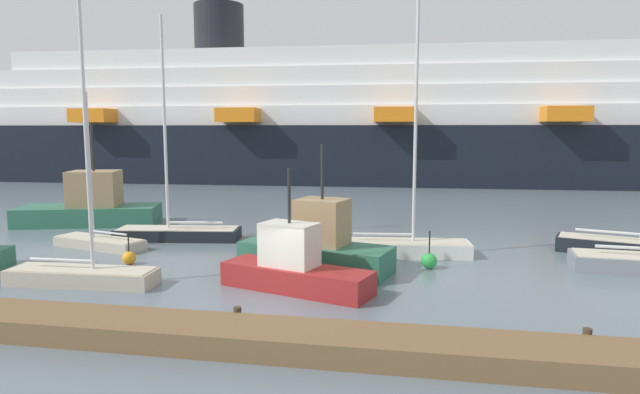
{
  "coord_description": "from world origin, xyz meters",
  "views": [
    {
      "loc": [
        5.28,
        -17.79,
        6.14
      ],
      "look_at": [
        0.0,
        11.17,
        2.42
      ],
      "focal_mm": 30.45,
      "sensor_mm": 36.0,
      "label": 1
    }
  ],
  "objects_px": {
    "fishing_boat_3": "(294,267)",
    "channel_buoy_1": "(129,258)",
    "fishing_boat_0": "(91,206)",
    "sailboat_0": "(403,244)",
    "sailboat_1": "(99,241)",
    "cruise_ship": "(394,124)",
    "sailboat_5": "(178,230)",
    "sailboat_3": "(82,271)",
    "channel_buoy_2": "(429,261)",
    "fishing_boat_1": "(317,247)",
    "sailboat_4": "(629,245)"
  },
  "relations": [
    {
      "from": "fishing_boat_3",
      "to": "channel_buoy_1",
      "type": "bearing_deg",
      "value": 1.63
    },
    {
      "from": "channel_buoy_1",
      "to": "fishing_boat_0",
      "type": "bearing_deg",
      "value": 130.56
    },
    {
      "from": "sailboat_0",
      "to": "channel_buoy_1",
      "type": "relative_size",
      "value": 8.98
    },
    {
      "from": "sailboat_1",
      "to": "cruise_ship",
      "type": "relative_size",
      "value": 0.07
    },
    {
      "from": "sailboat_0",
      "to": "fishing_boat_3",
      "type": "xyz_separation_m",
      "value": [
        -3.91,
        -6.46,
        0.3
      ]
    },
    {
      "from": "sailboat_5",
      "to": "cruise_ship",
      "type": "xyz_separation_m",
      "value": [
        10.08,
        37.44,
        6.18
      ]
    },
    {
      "from": "sailboat_3",
      "to": "channel_buoy_2",
      "type": "bearing_deg",
      "value": 17.79
    },
    {
      "from": "channel_buoy_2",
      "to": "cruise_ship",
      "type": "height_order",
      "value": "cruise_ship"
    },
    {
      "from": "sailboat_5",
      "to": "fishing_boat_3",
      "type": "relative_size",
      "value": 1.96
    },
    {
      "from": "fishing_boat_0",
      "to": "fishing_boat_1",
      "type": "distance_m",
      "value": 18.58
    },
    {
      "from": "fishing_boat_0",
      "to": "sailboat_4",
      "type": "bearing_deg",
      "value": -21.17
    },
    {
      "from": "fishing_boat_0",
      "to": "channel_buoy_2",
      "type": "bearing_deg",
      "value": -34.71
    },
    {
      "from": "fishing_boat_3",
      "to": "cruise_ship",
      "type": "relative_size",
      "value": 0.05
    },
    {
      "from": "sailboat_3",
      "to": "cruise_ship",
      "type": "distance_m",
      "value": 47.82
    },
    {
      "from": "fishing_boat_0",
      "to": "cruise_ship",
      "type": "height_order",
      "value": "cruise_ship"
    },
    {
      "from": "fishing_boat_0",
      "to": "channel_buoy_2",
      "type": "relative_size",
      "value": 5.41
    },
    {
      "from": "sailboat_0",
      "to": "fishing_boat_3",
      "type": "distance_m",
      "value": 7.56
    },
    {
      "from": "sailboat_0",
      "to": "sailboat_3",
      "type": "height_order",
      "value": "sailboat_0"
    },
    {
      "from": "sailboat_1",
      "to": "sailboat_4",
      "type": "bearing_deg",
      "value": -157.77
    },
    {
      "from": "sailboat_0",
      "to": "sailboat_5",
      "type": "bearing_deg",
      "value": 165.72
    },
    {
      "from": "channel_buoy_1",
      "to": "sailboat_0",
      "type": "bearing_deg",
      "value": 18.25
    },
    {
      "from": "sailboat_5",
      "to": "fishing_boat_1",
      "type": "height_order",
      "value": "sailboat_5"
    },
    {
      "from": "cruise_ship",
      "to": "sailboat_3",
      "type": "bearing_deg",
      "value": -104.61
    },
    {
      "from": "channel_buoy_1",
      "to": "fishing_boat_1",
      "type": "bearing_deg",
      "value": 3.63
    },
    {
      "from": "sailboat_5",
      "to": "fishing_boat_3",
      "type": "xyz_separation_m",
      "value": [
        8.53,
        -8.1,
        0.34
      ]
    },
    {
      "from": "sailboat_1",
      "to": "sailboat_3",
      "type": "xyz_separation_m",
      "value": [
        3.2,
        -6.2,
        0.17
      ]
    },
    {
      "from": "cruise_ship",
      "to": "sailboat_5",
      "type": "bearing_deg",
      "value": -107.56
    },
    {
      "from": "fishing_boat_3",
      "to": "channel_buoy_2",
      "type": "distance_m",
      "value": 6.64
    },
    {
      "from": "sailboat_3",
      "to": "channel_buoy_2",
      "type": "xyz_separation_m",
      "value": [
        13.54,
        4.99,
        -0.19
      ]
    },
    {
      "from": "fishing_boat_0",
      "to": "fishing_boat_1",
      "type": "height_order",
      "value": "fishing_boat_0"
    },
    {
      "from": "sailboat_0",
      "to": "sailboat_5",
      "type": "xyz_separation_m",
      "value": [
        -12.43,
        1.64,
        -0.04
      ]
    },
    {
      "from": "fishing_boat_1",
      "to": "channel_buoy_2",
      "type": "xyz_separation_m",
      "value": [
        4.81,
        1.17,
        -0.68
      ]
    },
    {
      "from": "fishing_boat_0",
      "to": "fishing_boat_3",
      "type": "relative_size",
      "value": 1.48
    },
    {
      "from": "fishing_boat_0",
      "to": "cruise_ship",
      "type": "xyz_separation_m",
      "value": [
        17.67,
        33.92,
        5.54
      ]
    },
    {
      "from": "sailboat_0",
      "to": "channel_buoy_1",
      "type": "xyz_separation_m",
      "value": [
        -12.17,
        -4.01,
        -0.27
      ]
    },
    {
      "from": "sailboat_4",
      "to": "sailboat_5",
      "type": "distance_m",
      "value": 23.3
    },
    {
      "from": "fishing_boat_1",
      "to": "channel_buoy_1",
      "type": "xyz_separation_m",
      "value": [
        -8.6,
        -0.55,
        -0.72
      ]
    },
    {
      "from": "sailboat_0",
      "to": "fishing_boat_3",
      "type": "height_order",
      "value": "sailboat_0"
    },
    {
      "from": "channel_buoy_1",
      "to": "cruise_ship",
      "type": "relative_size",
      "value": 0.01
    },
    {
      "from": "sailboat_4",
      "to": "fishing_boat_0",
      "type": "distance_m",
      "value": 31.05
    },
    {
      "from": "fishing_boat_3",
      "to": "fishing_boat_0",
      "type": "bearing_deg",
      "value": -17.67
    },
    {
      "from": "sailboat_4",
      "to": "sailboat_5",
      "type": "height_order",
      "value": "sailboat_5"
    },
    {
      "from": "fishing_boat_1",
      "to": "channel_buoy_2",
      "type": "height_order",
      "value": "fishing_boat_1"
    },
    {
      "from": "sailboat_4",
      "to": "cruise_ship",
      "type": "xyz_separation_m",
      "value": [
        -13.21,
        37.05,
        6.19
      ]
    },
    {
      "from": "channel_buoy_2",
      "to": "channel_buoy_1",
      "type": "bearing_deg",
      "value": -172.72
    },
    {
      "from": "sailboat_4",
      "to": "sailboat_1",
      "type": "bearing_deg",
      "value": -155.27
    },
    {
      "from": "sailboat_0",
      "to": "sailboat_4",
      "type": "distance_m",
      "value": 11.05
    },
    {
      "from": "channel_buoy_2",
      "to": "cruise_ship",
      "type": "distance_m",
      "value": 42.02
    },
    {
      "from": "sailboat_1",
      "to": "channel_buoy_1",
      "type": "bearing_deg",
      "value": 154.28
    },
    {
      "from": "sailboat_5",
      "to": "channel_buoy_2",
      "type": "relative_size",
      "value": 7.18
    }
  ]
}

